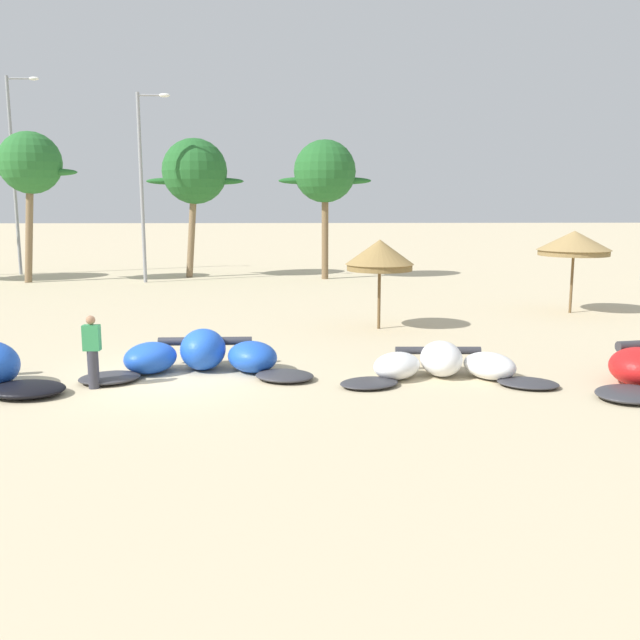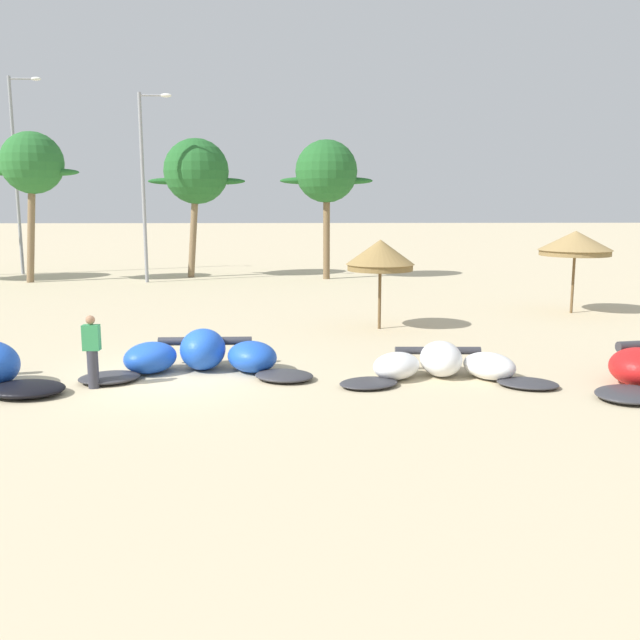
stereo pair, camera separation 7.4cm
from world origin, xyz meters
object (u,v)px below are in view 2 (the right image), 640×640
Objects in this scene: person_near_kites at (92,351)px; palm_left at (32,165)px; beach_umbrella_middle at (380,255)px; beach_umbrella_near_palms at (575,243)px; kite_center at (443,365)px; palm_center_left at (326,173)px; lamppost_east_center at (145,179)px; palm_left_of_gap at (196,172)px; lamppost_west_center at (18,167)px; kite_left_of_center at (201,357)px.

palm_left reaches higher than person_near_kites.
palm_left reaches higher than beach_umbrella_middle.
beach_umbrella_near_palms is at bearing -24.67° from palm_left.
kite_center is 0.70× the size of palm_center_left.
person_near_kites is at bearing -66.94° from palm_left.
palm_center_left is (-1.84, 21.40, 5.31)m from kite_center.
beach_umbrella_near_palms is 1.87× the size of person_near_kites.
kite_center is 0.54× the size of lamppost_east_center.
kite_center is 24.69m from palm_left_of_gap.
beach_umbrella_middle is 0.38× the size of palm_left.
lamppost_west_center is 9.12m from lamppost_east_center.
palm_left_of_gap is (-15.62, 12.99, 3.09)m from beach_umbrella_near_palms.
kite_left_of_center is 0.77× the size of palm_center_left.
palm_left reaches higher than beach_umbrella_near_palms.
kite_center is at bearing -61.17° from lamppost_east_center.
kite_left_of_center is at bearing -74.42° from lamppost_east_center.
person_near_kites is 0.22× the size of palm_left_of_gap.
palm_center_left reaches higher than person_near_kites.
lamppost_east_center is (-17.84, 10.60, 2.67)m from beach_umbrella_near_palms.
kite_center is 26.84m from palm_left.
lamppost_east_center is at bearing 98.80° from person_near_kites.
lamppost_west_center is (-18.34, 17.89, 3.64)m from beach_umbrella_middle.
beach_umbrella_middle is at bearing 48.73° from kite_left_of_center.
person_near_kites is at bearing -87.58° from palm_left_of_gap.
palm_left_of_gap is at bearing -10.43° from lamppost_west_center.
person_near_kites is at bearing -105.29° from palm_center_left.
palm_left_of_gap reaches higher than palm_center_left.
person_near_kites is 21.33m from lamppost_east_center.
lamppost_west_center is at bearing 119.96° from palm_left.
palm_left reaches higher than palm_left_of_gap.
palm_left_of_gap is at bearing 47.00° from lamppost_east_center.
kite_center is 11.86m from beach_umbrella_near_palms.
palm_left is (-16.71, 20.24, 5.64)m from kite_center.
lamppost_west_center is (-10.24, 1.89, 0.35)m from palm_left_of_gap.
beach_umbrella_middle is at bearing -40.82° from palm_left.
palm_left is (-11.04, 19.45, 5.57)m from kite_left_of_center.
kite_left_of_center is 15.34m from beach_umbrella_near_palms.
palm_left is 4.71m from lamppost_west_center.
lamppost_west_center reaches higher than palm_left_of_gap.
lamppost_east_center reaches higher than palm_left_of_gap.
lamppost_east_center reaches higher than beach_umbrella_near_palms.
kite_left_of_center is at bearing -131.27° from beach_umbrella_middle.
lamppost_east_center is (-10.32, 13.62, 2.86)m from beach_umbrella_middle.
beach_umbrella_middle is 0.31× the size of lamppost_east_center.
kite_left_of_center is at bearing -100.53° from palm_center_left.
palm_left_of_gap is at bearing 98.27° from kite_left_of_center.
lamppost_west_center is at bearing 151.97° from lamppost_east_center.
kite_center is 22.13m from palm_center_left.
beach_umbrella_near_palms reaches higher than person_near_kites.
beach_umbrella_middle is at bearing -44.29° from lamppost_west_center.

